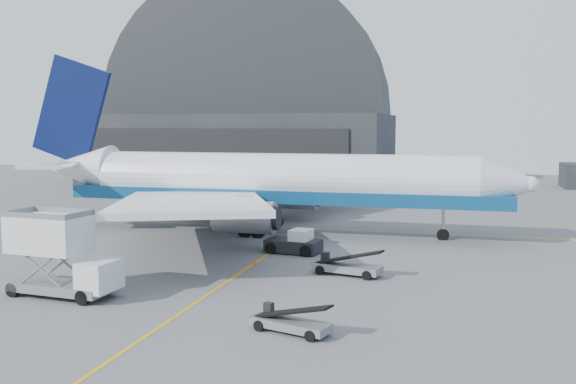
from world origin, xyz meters
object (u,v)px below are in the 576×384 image
(airliner, at_px, (261,181))
(belt_loader_a, at_px, (290,322))
(catering_truck, at_px, (58,256))
(belt_loader_b, at_px, (347,266))
(pushback_tug, at_px, (295,244))

(airliner, relative_size, belt_loader_a, 11.32)
(airliner, bearing_deg, belt_loader_a, -69.89)
(catering_truck, height_order, belt_loader_a, catering_truck)
(airliner, height_order, catering_truck, airliner)
(airliner, relative_size, belt_loader_b, 9.79)
(airliner, bearing_deg, pushback_tug, -57.95)
(airliner, height_order, belt_loader_a, airliner)
(airliner, height_order, belt_loader_b, airliner)
(belt_loader_b, bearing_deg, pushback_tug, 141.75)
(airliner, relative_size, pushback_tug, 10.91)
(pushback_tug, relative_size, belt_loader_a, 1.04)
(airliner, distance_m, pushback_tug, 11.50)
(belt_loader_a, bearing_deg, pushback_tug, 120.69)
(pushback_tug, bearing_deg, airliner, 130.25)
(belt_loader_a, bearing_deg, catering_truck, -174.22)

